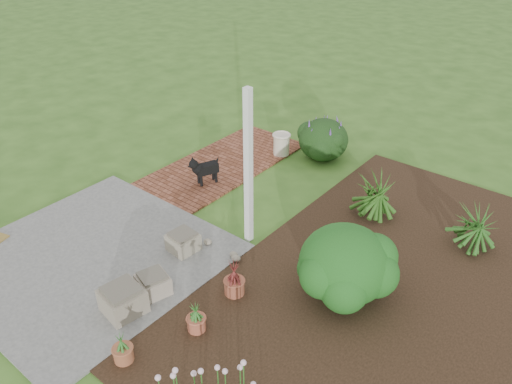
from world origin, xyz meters
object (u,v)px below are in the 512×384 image
Objects in this scene: evergreen_shrub at (345,262)px; black_dog at (204,168)px; stone_trough_near at (153,284)px; cream_ceramic_urn at (281,144)px.

black_dog is at bearing 164.79° from evergreen_shrub.
cream_ceramic_urn reaches higher than stone_trough_near.
evergreen_shrub is (1.98, 1.62, 0.38)m from stone_trough_near.
stone_trough_near is 0.90× the size of cream_ceramic_urn.
black_dog is 3.62m from evergreen_shrub.
cream_ceramic_urn is (-1.13, 4.44, 0.09)m from stone_trough_near.
black_dog is 1.36× the size of cream_ceramic_urn.
evergreen_shrub is (3.11, -2.82, 0.29)m from cream_ceramic_urn.
black_dog is 1.91m from cream_ceramic_urn.
stone_trough_near is 0.66× the size of black_dog.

